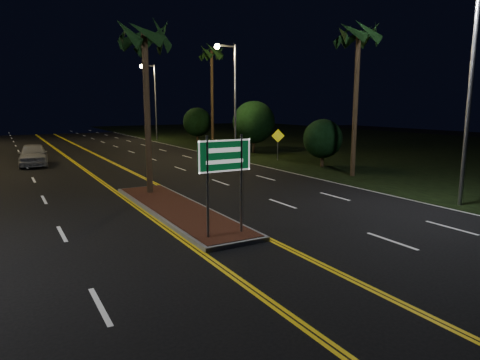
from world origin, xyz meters
TOP-DOWN VIEW (x-y plane):
  - ground at (0.00, 0.00)m, footprint 120.00×120.00m
  - grass_right at (30.00, 25.00)m, footprint 40.00×110.00m
  - median_island at (0.00, 7.00)m, footprint 2.25×10.25m
  - highway_sign at (0.00, 2.80)m, footprint 1.80×0.08m
  - streetlight_right_near at (10.61, 2.00)m, footprint 1.91×0.44m
  - streetlight_right_mid at (10.61, 22.00)m, footprint 1.91×0.44m
  - streetlight_right_far at (10.61, 42.00)m, footprint 1.91×0.44m
  - palm_median at (0.00, 10.50)m, footprint 2.40×2.40m
  - palm_right_near at (12.50, 10.00)m, footprint 2.40×2.40m
  - palm_right_far at (12.80, 30.00)m, footprint 2.40×2.40m
  - shrub_near at (13.50, 14.00)m, footprint 2.70×2.70m
  - shrub_mid at (14.00, 24.00)m, footprint 3.78×3.78m
  - shrub_far at (13.80, 36.00)m, footprint 3.24×3.24m
  - car_near at (-4.00, 24.54)m, footprint 2.84×5.67m
  - warning_sign at (12.77, 18.39)m, footprint 0.93×0.44m

SIDE VIEW (x-z plane):
  - ground at x=0.00m, z-range 0.00..0.00m
  - grass_right at x=30.00m, z-range 0.00..0.01m
  - median_island at x=0.00m, z-range 0.00..0.17m
  - car_near at x=-4.00m, z-range 0.00..1.82m
  - warning_sign at x=12.77m, z-range 0.36..2.77m
  - shrub_near at x=13.50m, z-range 0.30..3.60m
  - shrub_far at x=13.80m, z-range 0.36..4.32m
  - highway_sign at x=0.00m, z-range 0.80..4.00m
  - shrub_mid at x=14.00m, z-range 0.42..5.04m
  - streetlight_right_near at x=10.61m, z-range 1.16..10.16m
  - streetlight_right_mid at x=10.61m, z-range 1.16..10.16m
  - streetlight_right_far at x=10.61m, z-range 1.16..10.16m
  - palm_median at x=0.00m, z-range 3.13..11.43m
  - palm_right_near at x=12.50m, z-range 3.56..12.86m
  - palm_right_far at x=12.80m, z-range 3.99..14.29m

